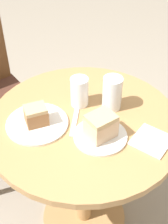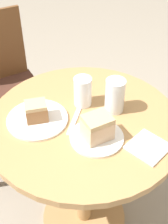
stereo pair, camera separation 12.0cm
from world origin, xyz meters
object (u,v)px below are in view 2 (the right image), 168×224
object	(u,v)px
plate_near	(37,119)
cake_slice_far	(97,127)
chair	(0,89)
glass_lemonade	(83,93)
glass_water	(115,97)
plate_far	(97,137)
cake_slice_near	(36,111)

from	to	relation	value
plate_near	cake_slice_far	xyz separation A→B (m)	(0.14, -0.21, 0.05)
chair	glass_lemonade	bearing A→B (deg)	-70.90
plate_near	glass_water	size ratio (longest dim) A/B	1.70
plate_near	cake_slice_far	world-z (taller)	cake_slice_far
chair	plate_near	distance (m)	0.66
cake_slice_far	glass_water	bearing A→B (deg)	32.19
plate_near	plate_far	xyz separation A→B (m)	(0.14, -0.21, -0.00)
plate_near	glass_water	distance (m)	0.32
plate_far	glass_water	xyz separation A→B (m)	(0.15, 0.10, 0.06)
plate_near	cake_slice_far	distance (m)	0.26
chair	plate_near	world-z (taller)	chair
chair	glass_water	world-z (taller)	chair
chair	plate_far	xyz separation A→B (m)	(0.09, -0.82, 0.25)
cake_slice_far	glass_lemonade	size ratio (longest dim) A/B	0.87
cake_slice_far	glass_lemonade	distance (m)	0.21
glass_lemonade	plate_near	bearing A→B (deg)	176.79
plate_far	cake_slice_far	world-z (taller)	cake_slice_far
plate_near	chair	bearing A→B (deg)	85.57
plate_far	cake_slice_near	size ratio (longest dim) A/B	1.97
glass_water	cake_slice_near	bearing A→B (deg)	158.78
cake_slice_near	plate_far	bearing A→B (deg)	-56.97
cake_slice_near	glass_water	world-z (taller)	glass_water
plate_far	chair	bearing A→B (deg)	96.18
plate_near	cake_slice_near	world-z (taller)	cake_slice_near
plate_near	cake_slice_near	xyz separation A→B (m)	(0.00, 0.00, 0.04)
plate_near	cake_slice_near	size ratio (longest dim) A/B	2.38
chair	plate_near	bearing A→B (deg)	-89.54
cake_slice_near	glass_lemonade	size ratio (longest dim) A/B	0.81
plate_far	plate_near	bearing A→B (deg)	123.03
plate_near	plate_far	distance (m)	0.25
plate_near	cake_slice_far	size ratio (longest dim) A/B	2.22
plate_far	cake_slice_near	xyz separation A→B (m)	(-0.14, 0.21, 0.04)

